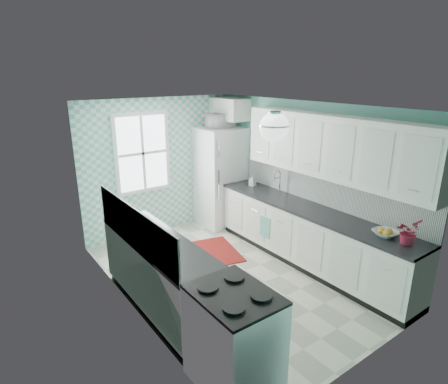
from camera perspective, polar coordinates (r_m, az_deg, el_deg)
floor at (r=5.77m, az=1.08°, el=-12.72°), size 3.00×4.40×0.02m
ceiling at (r=4.98m, az=1.26°, el=13.08°), size 3.00×4.40×0.02m
wall_back at (r=7.06m, az=-9.75°, el=3.89°), size 3.00×0.02×2.50m
wall_front at (r=3.86m, az=21.66°, el=-9.28°), size 3.00×0.02×2.50m
wall_left at (r=4.55m, az=-14.24°, el=-4.35°), size 0.02×4.40×2.50m
wall_right at (r=6.23m, az=12.31°, el=1.86°), size 0.02×4.40×2.50m
accent_wall at (r=7.04m, az=-9.67°, el=3.86°), size 3.00×0.01×2.50m
window at (r=6.81m, az=-12.33°, el=5.81°), size 1.04×0.05×1.44m
backsplash_right at (r=5.98m, az=14.97°, el=0.44°), size 0.02×3.60×0.51m
backsplash_left at (r=4.51m, az=-13.56°, el=-5.24°), size 0.02×2.15×0.51m
upper_cabinets_right at (r=5.58m, az=16.12°, el=6.58°), size 0.33×3.20×0.90m
upper_cabinet_fridge at (r=7.24m, az=0.67°, el=12.53°), size 0.40×0.74×0.40m
ceiling_light at (r=4.40m, az=7.65°, el=9.83°), size 0.34×0.34×0.35m
base_cabinets_right at (r=6.04m, az=12.65°, el=-6.80°), size 0.60×3.60×0.90m
countertop_right at (r=5.85m, az=12.86°, el=-2.65°), size 0.63×3.60×0.04m
base_cabinets_left at (r=4.94m, az=-9.78°, el=-12.48°), size 0.60×2.15×0.90m
countertop_left at (r=4.73m, az=-9.92°, el=-7.51°), size 0.63×2.15×0.04m
fridge at (r=7.36m, az=-0.51°, el=2.38°), size 0.83×0.82×1.91m
stove at (r=3.80m, az=1.50°, el=-21.36°), size 0.66×0.83×1.00m
sink at (r=6.41m, az=7.33°, el=-0.40°), size 0.49×0.41×0.53m
rug at (r=6.44m, az=-1.41°, el=-9.07°), size 0.93×1.16×0.02m
dish_towel at (r=6.23m, az=6.29°, el=-5.36°), size 0.10×0.23×0.35m
fruit_bowl at (r=5.18m, az=23.37°, el=-5.80°), size 0.34×0.34×0.07m
potted_plant at (r=5.01m, az=26.25°, el=-5.47°), size 0.32×0.29×0.32m
soap_bottle at (r=6.81m, az=4.35°, el=1.84°), size 0.12×0.12×0.22m
microwave at (r=7.14m, az=-0.54°, el=10.84°), size 0.49×0.34×0.27m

